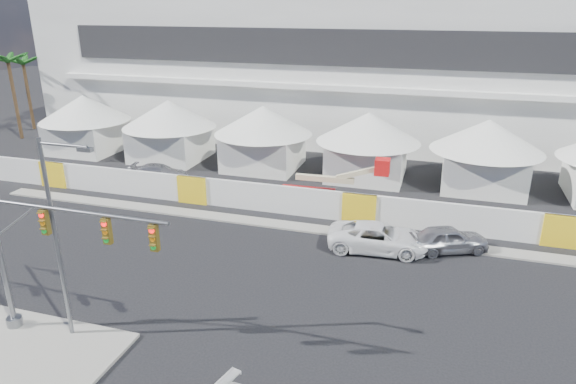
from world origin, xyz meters
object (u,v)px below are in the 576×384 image
(boom_lift, at_px, (316,193))
(traffic_mast, at_px, (36,254))
(sedan_silver, at_px, (448,239))
(lot_car_c, at_px, (160,173))
(streetlight_median, at_px, (59,228))
(pickup_curb, at_px, (378,237))

(boom_lift, bearing_deg, traffic_mast, -114.72)
(sedan_silver, xyz_separation_m, boom_lift, (-8.98, 4.41, 0.27))
(lot_car_c, xyz_separation_m, streetlight_median, (7.21, -19.38, 4.47))
(sedan_silver, xyz_separation_m, traffic_mast, (-16.38, -13.46, 3.18))
(pickup_curb, bearing_deg, lot_car_c, 64.11)
(lot_car_c, bearing_deg, streetlight_median, -168.68)
(boom_lift, bearing_deg, streetlight_median, -111.88)
(sedan_silver, relative_size, streetlight_median, 0.52)
(pickup_curb, distance_m, boom_lift, 7.44)
(boom_lift, bearing_deg, lot_car_c, 170.19)
(pickup_curb, relative_size, lot_car_c, 1.25)
(streetlight_median, bearing_deg, traffic_mast, -165.40)
(pickup_curb, xyz_separation_m, lot_car_c, (-18.56, 7.25, -0.13))
(sedan_silver, distance_m, lot_car_c, 23.32)
(lot_car_c, bearing_deg, sedan_silver, -114.56)
(traffic_mast, bearing_deg, boom_lift, 67.49)
(lot_car_c, bearing_deg, pickup_curb, -120.44)
(traffic_mast, xyz_separation_m, streetlight_median, (1.12, 0.29, 1.19))
(pickup_curb, bearing_deg, boom_lift, 38.34)
(pickup_curb, distance_m, streetlight_median, 17.16)
(sedan_silver, bearing_deg, streetlight_median, 106.64)
(pickup_curb, relative_size, boom_lift, 0.76)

